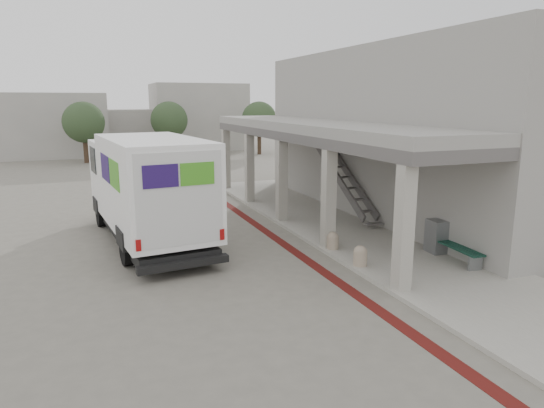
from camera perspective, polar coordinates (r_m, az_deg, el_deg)
name	(u,v)px	position (r m, az deg, el deg)	size (l,w,h in m)	color
ground	(274,262)	(14.97, 0.24, -6.80)	(120.00, 120.00, 0.00)	#666158
bike_lane_stripe	(280,241)	(17.09, 0.90, -4.37)	(0.35, 40.00, 0.01)	#511310
sidewalk	(385,246)	(16.77, 13.10, -4.83)	(4.40, 28.00, 0.12)	gray
transit_building	(384,135)	(21.44, 13.03, 7.90)	(7.60, 17.00, 7.00)	gray
distant_backdrop	(108,124)	(49.16, -18.78, 8.92)	(28.00, 10.00, 6.50)	gray
tree_left	(84,122)	(41.21, -21.28, 8.93)	(3.20, 3.20, 4.80)	#38281C
tree_mid	(169,120)	(43.81, -12.01, 9.62)	(3.20, 3.20, 4.80)	#38281C
tree_right	(259,119)	(44.87, -1.52, 9.92)	(3.20, 3.20, 4.80)	#38281C
fedex_truck	(147,186)	(17.27, -14.54, 2.06)	(3.50, 8.84, 3.68)	black
bench	(456,250)	(15.56, 20.87, -5.10)	(0.60, 2.05, 0.48)	slate
bollard_near	(333,240)	(15.89, 7.17, -4.26)	(0.37, 0.37, 0.56)	gray
bollard_far	(360,255)	(14.44, 10.34, -5.97)	(0.40, 0.40, 0.60)	tan
utility_cabinet	(436,236)	(16.20, 18.77, -3.62)	(0.47, 0.63, 1.04)	slate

